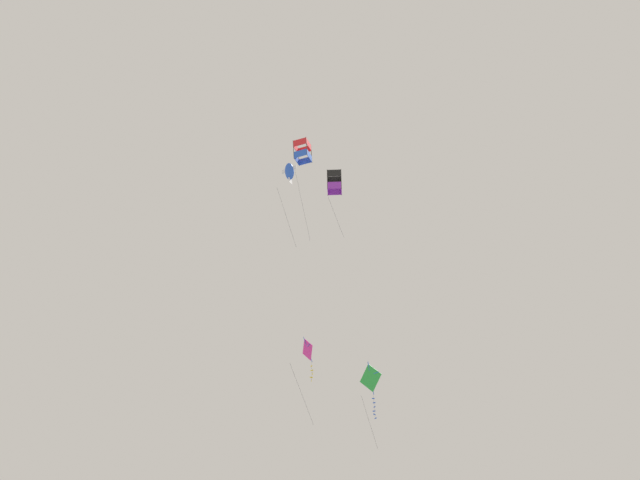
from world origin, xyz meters
TOP-DOWN VIEW (x-y plane):
  - kite_diamond_near_left at (4.97, -2.63)m, footprint 1.64×1.41m
  - kite_diamond_far_centre at (2.96, 1.23)m, footprint 2.32×1.51m
  - kite_box_near_right at (1.72, 1.73)m, footprint 1.76×1.47m
  - kite_box_upper_right at (-0.21, -0.81)m, footprint 1.41×1.05m
  - kite_fish_highest at (-1.65, 2.17)m, footprint 1.67×1.45m

SIDE VIEW (x-z plane):
  - kite_diamond_near_left at x=4.97m, z-range 23.23..28.40m
  - kite_diamond_far_centre at x=2.96m, z-range 24.47..29.39m
  - kite_fish_highest at x=-1.65m, z-range 34.92..41.26m
  - kite_box_upper_right at x=-0.21m, z-range 35.56..40.82m
  - kite_box_near_right at x=1.72m, z-range 38.91..48.06m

